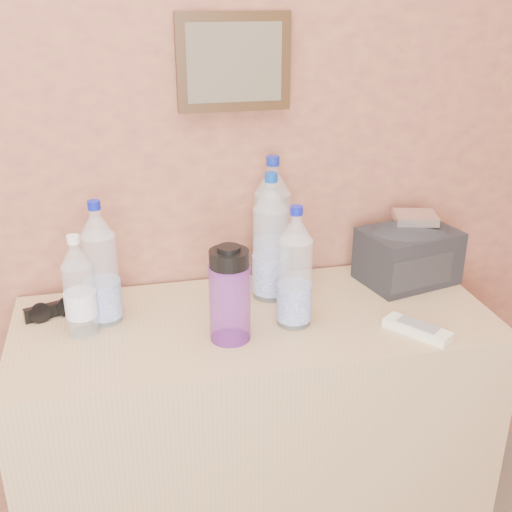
{
  "coord_description": "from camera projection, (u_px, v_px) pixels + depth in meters",
  "views": [
    {
      "loc": [
        0.22,
        0.27,
        1.6
      ],
      "look_at": [
        0.55,
        1.71,
        0.96
      ],
      "focal_mm": 45.0,
      "sensor_mm": 36.0,
      "label": 1
    }
  ],
  "objects": [
    {
      "name": "toiletry_bag",
      "position": [
        408.0,
        252.0,
        1.86
      ],
      "size": [
        0.3,
        0.24,
        0.18
      ],
      "primitive_type": null,
      "rotation": [
        0.0,
        0.0,
        0.23
      ],
      "color": "black",
      "rests_on": "dresser"
    },
    {
      "name": "pet_large_c",
      "position": [
        272.0,
        229.0,
        1.82
      ],
      "size": [
        0.1,
        0.1,
        0.38
      ],
      "rotation": [
        0.0,
        0.0,
        -0.24
      ],
      "color": "silver",
      "rests_on": "dresser"
    },
    {
      "name": "foil_packet",
      "position": [
        415.0,
        217.0,
        1.84
      ],
      "size": [
        0.14,
        0.12,
        0.02
      ],
      "primitive_type": "cube",
      "rotation": [
        0.0,
        0.0,
        -0.25
      ],
      "color": "white",
      "rests_on": "toiletry_bag"
    },
    {
      "name": "sunglasses",
      "position": [
        53.0,
        310.0,
        1.68
      ],
      "size": [
        0.16,
        0.1,
        0.04
      ],
      "primitive_type": null,
      "rotation": [
        0.0,
        0.0,
        0.33
      ],
      "color": "black",
      "rests_on": "dresser"
    },
    {
      "name": "ac_remote",
      "position": [
        417.0,
        329.0,
        1.6
      ],
      "size": [
        0.14,
        0.17,
        0.02
      ],
      "primitive_type": "cube",
      "rotation": [
        0.0,
        0.0,
        -0.94
      ],
      "color": "white",
      "rests_on": "dresser"
    },
    {
      "name": "picture_frame",
      "position": [
        234.0,
        62.0,
        1.67
      ],
      "size": [
        0.3,
        0.03,
        0.25
      ],
      "primitive_type": null,
      "color": "#382311",
      "rests_on": "room_shell"
    },
    {
      "name": "pet_small",
      "position": [
        79.0,
        291.0,
        1.57
      ],
      "size": [
        0.08,
        0.08,
        0.26
      ],
      "rotation": [
        0.0,
        0.0,
        0.05
      ],
      "color": "silver",
      "rests_on": "dresser"
    },
    {
      "name": "pet_large_a",
      "position": [
        101.0,
        270.0,
        1.62
      ],
      "size": [
        0.09,
        0.09,
        0.33
      ],
      "rotation": [
        0.0,
        0.0,
        0.41
      ],
      "color": "white",
      "rests_on": "dresser"
    },
    {
      "name": "nalgene_bottle",
      "position": [
        230.0,
        294.0,
        1.54
      ],
      "size": [
        0.1,
        0.1,
        0.25
      ],
      "rotation": [
        0.0,
        0.0,
        0.05
      ],
      "color": "purple",
      "rests_on": "dresser"
    },
    {
      "name": "pet_large_b",
      "position": [
        270.0,
        244.0,
        1.74
      ],
      "size": [
        0.1,
        0.1,
        0.36
      ],
      "rotation": [
        0.0,
        0.0,
        -0.34
      ],
      "color": "silver",
      "rests_on": "dresser"
    },
    {
      "name": "dresser",
      "position": [
        255.0,
        437.0,
        1.84
      ],
      "size": [
        1.25,
        0.52,
        0.78
      ],
      "primitive_type": "cube",
      "color": "#A87C58",
      "rests_on": "ground"
    },
    {
      "name": "pet_large_d",
      "position": [
        295.0,
        274.0,
        1.6
      ],
      "size": [
        0.09,
        0.09,
        0.32
      ],
      "rotation": [
        0.0,
        0.0,
        -0.21
      ],
      "color": "silver",
      "rests_on": "dresser"
    }
  ]
}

